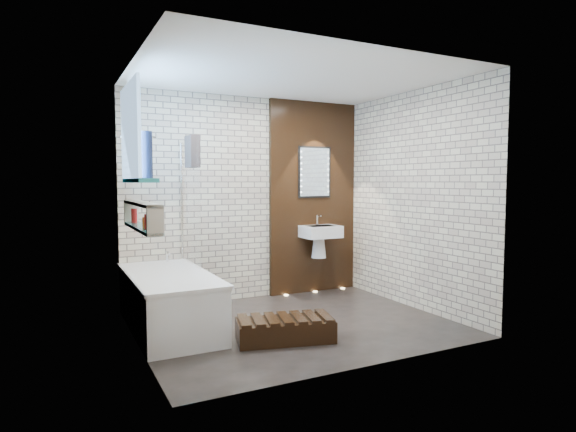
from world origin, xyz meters
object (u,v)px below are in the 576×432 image
bathtub (169,301)px  walnut_step (285,330)px  washbasin (320,236)px  led_mirror (315,172)px  bath_screen (190,203)px

bathtub → walnut_step: 1.27m
bathtub → walnut_step: size_ratio=1.90×
washbasin → led_mirror: size_ratio=0.83×
bathtub → walnut_step: bathtub is taller
bath_screen → led_mirror: (1.82, 0.34, 0.37)m
washbasin → walnut_step: size_ratio=0.63×
bathtub → led_mirror: led_mirror is taller
washbasin → walnut_step: (-1.27, -1.50, -0.69)m
led_mirror → walnut_step: (-1.27, -1.66, -1.55)m
bathtub → led_mirror: bearing=19.8°
bath_screen → washbasin: 1.89m
washbasin → walnut_step: bearing=-130.3°
bath_screen → walnut_step: 1.85m
led_mirror → walnut_step: bearing=-127.5°
bathtub → bath_screen: (0.35, 0.44, 0.99)m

